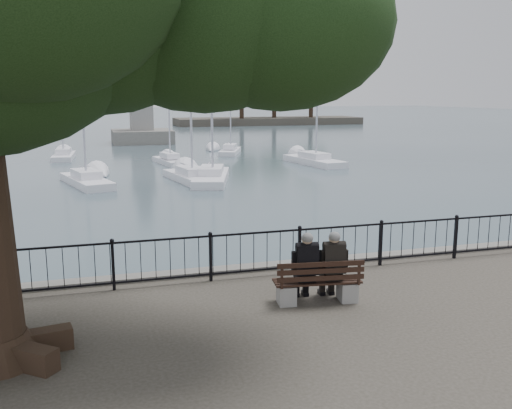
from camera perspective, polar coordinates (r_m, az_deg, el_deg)
name	(u,v)px	position (r m, az deg, el deg)	size (l,w,h in m)	color
harbor	(250,291)	(13.10, -0.63, -8.64)	(260.00, 260.00, 1.20)	#64615B
railing	(256,252)	(12.32, 0.00, -4.76)	(22.06, 0.06, 1.00)	black
bench	(318,287)	(10.97, 6.19, -8.23)	(1.71, 0.71, 0.87)	gray
person_left	(305,270)	(10.90, 4.93, -6.49)	(0.44, 0.72, 1.39)	black
person_right	(332,268)	(11.03, 7.57, -6.34)	(0.44, 0.72, 1.39)	black
lion_monument	(142,121)	(59.11, -11.37, 8.16)	(5.88, 5.88, 8.70)	#64615B
sailboat_b	(86,179)	(32.43, -16.60, 2.48)	(2.97, 5.82, 12.28)	white
sailboat_c	(212,175)	(32.45, -4.47, 2.91)	(3.39, 6.41, 12.70)	white
sailboat_d	(314,160)	(40.54, 5.83, 4.43)	(2.66, 6.30, 10.04)	white
sailboat_f	(170,160)	(41.02, -8.62, 4.46)	(2.00, 4.74, 9.37)	white
sailboat_g	(230,150)	(47.59, -2.61, 5.45)	(2.94, 4.92, 9.14)	white
sailboat_h	(64,154)	(46.12, -18.67, 4.80)	(1.71, 5.17, 12.27)	white
sailboat_i	(191,175)	(32.54, -6.49, 2.91)	(2.51, 5.87, 12.43)	white
far_shore	(273,99)	(92.94, 1.67, 10.46)	(30.00, 8.60, 9.18)	#363129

